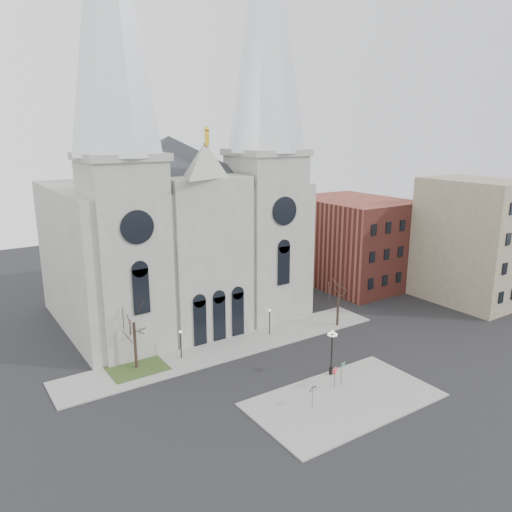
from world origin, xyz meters
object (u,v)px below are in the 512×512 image
stop_sign (335,373)px  one_way_sign (313,393)px  street_name_sign (342,372)px  globe_lamp (332,347)px

stop_sign → one_way_sign: stop_sign is taller
stop_sign → street_name_sign: 1.07m
globe_lamp → street_name_sign: 2.86m
one_way_sign → street_name_sign: street_name_sign is taller
stop_sign → one_way_sign: (-3.96, -1.38, -0.25)m
stop_sign → globe_lamp: size_ratio=0.46×
globe_lamp → one_way_sign: globe_lamp is taller
globe_lamp → street_name_sign: globe_lamp is taller
globe_lamp → one_way_sign: 6.96m
globe_lamp → stop_sign: bearing=-125.4°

